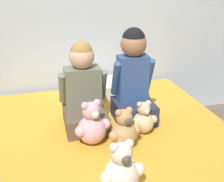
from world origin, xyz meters
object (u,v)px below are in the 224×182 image
at_px(child_on_right, 133,80).
at_px(teddy_bear_held_by_left_child, 92,126).
at_px(child_on_left, 83,92).
at_px(teddy_bear_between_children, 124,131).
at_px(pillow_at_headboard, 93,89).
at_px(teddy_bear_held_by_right_child, 143,119).
at_px(teddy_bear_at_foot_of_bed, 121,171).
at_px(bed, 119,163).

height_order(child_on_right, teddy_bear_held_by_left_child, child_on_right).
xyz_separation_m(child_on_left, teddy_bear_held_by_left_child, (-0.00, -0.27, -0.13)).
bearing_deg(teddy_bear_between_children, teddy_bear_held_by_left_child, 139.05).
height_order(teddy_bear_held_by_left_child, teddy_bear_between_children, teddy_bear_held_by_left_child).
bearing_deg(child_on_right, pillow_at_headboard, 109.78).
relative_size(child_on_right, teddy_bear_held_by_left_child, 2.28).
relative_size(child_on_left, teddy_bear_held_by_right_child, 2.59).
relative_size(teddy_bear_held_by_left_child, teddy_bear_at_foot_of_bed, 1.02).
distance_m(bed, teddy_bear_at_foot_of_bed, 0.63).
distance_m(bed, teddy_bear_between_children, 0.34).
relative_size(child_on_left, pillow_at_headboard, 1.11).
bearing_deg(pillow_at_headboard, bed, -90.00).
relative_size(bed, teddy_bear_held_by_right_child, 8.21).
xyz_separation_m(teddy_bear_held_by_left_child, teddy_bear_at_foot_of_bed, (0.04, -0.51, -0.00)).
bearing_deg(teddy_bear_held_by_left_child, teddy_bear_at_foot_of_bed, -100.12).
bearing_deg(pillow_at_headboard, teddy_bear_held_by_right_child, -76.41).
height_order(teddy_bear_held_by_left_child, pillow_at_headboard, teddy_bear_held_by_left_child).
bearing_deg(teddy_bear_held_by_right_child, teddy_bear_at_foot_of_bed, -128.68).
distance_m(teddy_bear_held_by_right_child, pillow_at_headboard, 0.80).
distance_m(bed, teddy_bear_held_by_right_child, 0.36).
bearing_deg(pillow_at_headboard, teddy_bear_between_children, -90.11).
bearing_deg(teddy_bear_between_children, pillow_at_headboard, 76.79).
bearing_deg(pillow_at_headboard, child_on_right, -71.01).
bearing_deg(bed, teddy_bear_held_by_left_child, -177.76).
bearing_deg(child_on_left, child_on_right, 2.09).
distance_m(child_on_left, teddy_bear_at_foot_of_bed, 0.79).
height_order(child_on_left, teddy_bear_at_foot_of_bed, child_on_left).
relative_size(teddy_bear_at_foot_of_bed, pillow_at_headboard, 0.53).
distance_m(teddy_bear_held_by_left_child, teddy_bear_held_by_right_child, 0.38).
distance_m(teddy_bear_between_children, pillow_at_headboard, 0.91).
distance_m(child_on_left, child_on_right, 0.38).
bearing_deg(pillow_at_headboard, teddy_bear_at_foot_of_bed, -96.40).
bearing_deg(teddy_bear_at_foot_of_bed, teddy_bear_between_children, 61.92).
bearing_deg(child_on_left, bed, -51.29).
xyz_separation_m(child_on_right, teddy_bear_between_children, (-0.19, -0.36, -0.20)).
distance_m(teddy_bear_held_by_right_child, teddy_bear_at_foot_of_bed, 0.64).
height_order(bed, child_on_right, child_on_right).
bearing_deg(teddy_bear_between_children, bed, 75.94).
distance_m(bed, child_on_left, 0.57).
height_order(child_on_right, pillow_at_headboard, child_on_right).
relative_size(bed, pillow_at_headboard, 3.50).
bearing_deg(teddy_bear_held_by_right_child, teddy_bear_held_by_left_child, 178.28).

